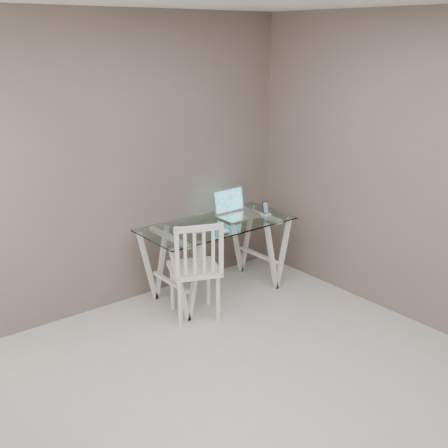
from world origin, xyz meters
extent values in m
plane|color=beige|center=(0.00, 0.00, 0.00)|extent=(4.50, 4.50, 0.00)
cube|color=#6A5B54|center=(0.00, 2.25, 1.35)|extent=(4.00, 0.02, 2.70)
cube|color=silver|center=(0.93, 1.80, 0.74)|extent=(1.50, 0.70, 0.01)
cube|color=white|center=(0.38, 1.80, 0.36)|extent=(0.24, 0.62, 0.72)
cube|color=white|center=(1.48, 1.80, 0.36)|extent=(0.24, 0.62, 0.72)
cube|color=white|center=(0.49, 1.57, 0.46)|extent=(0.56, 0.56, 0.04)
cylinder|color=white|center=(0.27, 1.47, 0.22)|extent=(0.04, 0.04, 0.44)
cylinder|color=white|center=(0.59, 1.34, 0.22)|extent=(0.04, 0.04, 0.44)
cylinder|color=white|center=(0.40, 1.79, 0.22)|extent=(0.04, 0.04, 0.44)
cylinder|color=white|center=(0.72, 1.66, 0.22)|extent=(0.04, 0.04, 0.44)
cube|color=white|center=(0.42, 1.38, 0.71)|extent=(0.41, 0.19, 0.48)
cube|color=silver|center=(1.21, 1.82, 0.75)|extent=(0.38, 0.26, 0.02)
cube|color=#19D899|center=(1.21, 1.97, 0.89)|extent=(0.38, 0.06, 0.25)
cube|color=silver|center=(0.74, 1.72, 0.75)|extent=(0.25, 0.11, 0.01)
ellipsoid|color=white|center=(0.81, 1.54, 0.76)|extent=(0.11, 0.06, 0.03)
cube|color=white|center=(1.48, 1.70, 0.75)|extent=(0.08, 0.08, 0.02)
cube|color=black|center=(1.48, 1.71, 0.82)|extent=(0.06, 0.03, 0.12)
camera|label=1|loc=(-2.20, -2.28, 2.47)|focal=45.00mm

